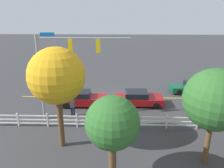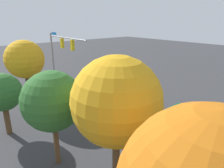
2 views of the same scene
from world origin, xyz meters
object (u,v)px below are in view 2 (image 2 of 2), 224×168
Objects in this scene: car_0 at (120,102)px; car_1 at (198,115)px; tree_2 at (25,60)px; tree_4 at (2,93)px; car_2 at (88,89)px; pedestrian at (68,90)px; tree_1 at (117,102)px; tree_0 at (52,101)px.

car_0 is 0.98× the size of car_1.
tree_2 is 4.85m from tree_4.
tree_2 is at bearing -39.62° from tree_4.
car_0 is 0.69× the size of tree_2.
tree_2 is (12.13, 10.33, 4.38)m from car_1.
car_2 is 0.65× the size of tree_2.
pedestrian reaches higher than car_0.
car_2 is 10.34m from tree_4.
tree_1 is (-7.33, 6.92, 4.36)m from car_0.
car_0 is 0.66× the size of tree_1.
tree_1 reaches higher than pedestrian.
pedestrian is at bearing -157.19° from car_0.
pedestrian reaches higher than car_1.
pedestrian is (0.53, 2.25, 0.24)m from car_2.
tree_2 is at bearing -0.35° from tree_1.
car_1 is at bearing -139.56° from tree_2.
tree_4 is at bearing 140.38° from tree_2.
tree_1 is (-3.93, -1.40, 0.87)m from tree_0.
pedestrian is at bearing -18.34° from tree_1.
tree_2 is 1.40× the size of tree_4.
pedestrian is 5.92m from tree_2.
tree_0 reaches higher than pedestrian.
car_0 is at bearing 2.94° from car_2.
car_2 is at bearing -4.21° from pedestrian.
tree_2 reaches higher than car_0.
car_2 is 12.39m from tree_0.
tree_1 is 1.47× the size of tree_4.
tree_1 is at bearing -43.83° from car_0.
car_1 is 0.67× the size of tree_1.
tree_0 is at bearing -68.23° from car_0.
tree_2 reaches higher than tree_4.
tree_1 reaches higher than car_1.
car_0 is 5.37m from car_2.
tree_0 is 5.87m from tree_4.
pedestrian is 0.28× the size of tree_0.
pedestrian is 11.41m from tree_0.
tree_1 is at bearing -27.68° from car_2.
car_0 is at bearing -57.67° from pedestrian.
car_2 is 14.96m from tree_1.
tree_0 is 0.83× the size of tree_1.
car_1 is 13.66m from pedestrian.
tree_4 is (8.60, 13.25, 2.80)m from car_1.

